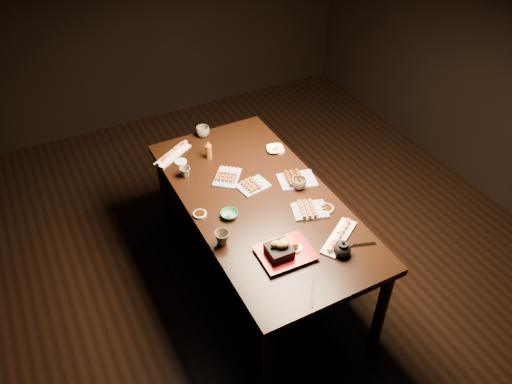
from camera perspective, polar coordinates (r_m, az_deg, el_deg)
ground at (r=3.80m, az=3.11°, el=-8.35°), size 5.00×5.00×0.00m
dining_table at (r=3.44m, az=0.38°, el=-5.52°), size 1.03×1.86×0.75m
sushi_platter_near at (r=2.96m, az=9.48°, el=-4.94°), size 0.33×0.26×0.04m
sushi_platter_far at (r=3.60m, az=-9.51°, el=4.38°), size 0.32×0.24×0.04m
yakitori_plate_center at (r=3.26m, az=-0.33°, el=0.95°), size 0.22×0.17×0.05m
yakitori_plate_right at (r=3.10m, az=6.21°, el=-1.87°), size 0.25×0.21×0.05m
yakitori_plate_left at (r=3.34m, az=-3.32°, el=1.95°), size 0.25×0.26×0.05m
tsukune_plate at (r=3.32m, az=4.72°, el=1.66°), size 0.28×0.23×0.06m
edamame_bowl_green at (r=3.06m, az=-3.07°, el=-2.58°), size 0.14×0.14×0.03m
edamame_bowl_cream at (r=3.60m, az=2.20°, el=4.87°), size 0.15×0.15×0.03m
tempura_tray at (r=2.80m, az=3.42°, el=-6.38°), size 0.32×0.26×0.11m
teacup_near_left at (r=2.88m, az=-3.88°, el=-5.27°), size 0.11×0.11×0.08m
teacup_mid_right at (r=3.26m, az=4.92°, el=0.99°), size 0.12×0.12×0.08m
teacup_far_left at (r=3.38m, az=-8.12°, el=2.26°), size 0.09×0.09×0.07m
teacup_far_right at (r=3.76m, az=-6.10°, el=6.88°), size 0.10×0.10×0.08m
teapot at (r=2.85m, az=9.86°, el=-6.32°), size 0.13×0.13×0.10m
condiment_bottle at (r=3.51m, az=-5.45°, el=4.83°), size 0.06×0.06×0.14m
sauce_dish_west at (r=3.09m, az=-6.43°, el=-2.53°), size 0.10×0.10×0.01m
sauce_dish_east at (r=3.60m, az=2.72°, el=4.70°), size 0.08×0.08×0.01m
sauce_dish_se at (r=3.14m, az=8.07°, el=-1.88°), size 0.10×0.10×0.02m
sauce_dish_nw at (r=3.52m, az=-8.61°, el=3.41°), size 0.10×0.10×0.01m
chopsticks_near at (r=2.68m, az=6.51°, el=-11.16°), size 0.14×0.18×0.01m
chopsticks_se at (r=2.94m, az=11.44°, el=-5.98°), size 0.22×0.09×0.01m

